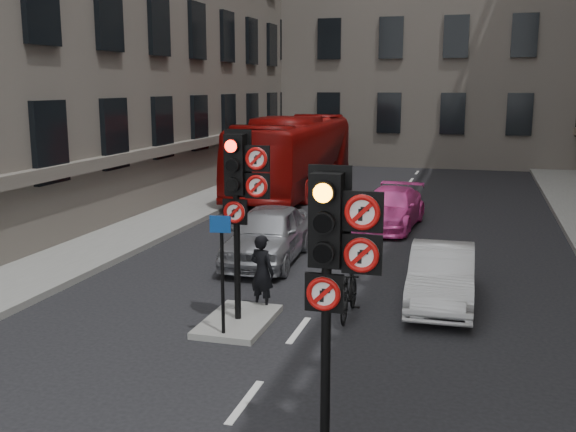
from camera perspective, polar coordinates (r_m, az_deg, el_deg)
The scene contains 11 objects.
pavement_left at distance 21.60m, azimuth -12.88°, elevation -1.04°, with size 3.00×50.00×0.16m, color gray.
centre_island at distance 13.03m, azimuth -4.25°, elevation -8.87°, with size 1.20×2.00×0.12m, color gray.
signal_near at distance 7.88m, azimuth 3.91°, elevation -2.97°, with size 0.91×0.40×3.58m.
signal_far at distance 12.35m, azimuth -4.06°, elevation 2.68°, with size 0.91×0.40×3.58m.
car_silver at distance 17.31m, azimuth -1.75°, elevation -1.55°, with size 1.71×4.24×1.44m, color #9FA0A6.
car_white at distance 14.35m, azimuth 12.86°, elevation -4.95°, with size 1.29×3.69×1.22m, color silver.
car_pink at distance 21.77m, azimuth 8.65°, elevation 0.66°, with size 1.74×4.28×1.24m, color #F046A9.
bus_red at distance 28.73m, azimuth 0.52°, elevation 5.24°, with size 2.69×11.51×3.21m, color maroon.
motorcycle at distance 13.31m, azimuth 5.19°, elevation -6.44°, with size 0.47×1.67×1.01m, color black.
motorcyclist at distance 13.66m, azimuth -2.21°, elevation -4.76°, with size 0.56×0.37×1.55m, color black.
info_sign at distance 11.86m, azimuth -5.64°, elevation -3.57°, with size 0.37×0.13×2.15m.
Camera 1 is at (3.05, -6.49, 4.48)m, focal length 42.00 mm.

